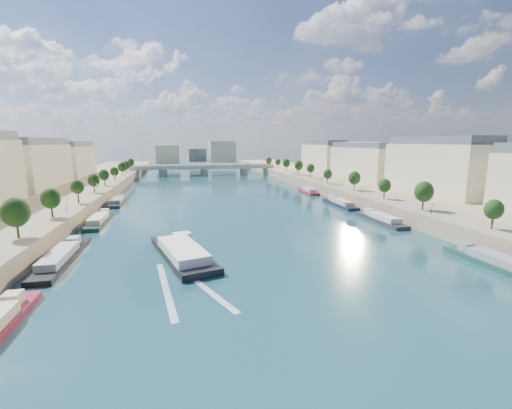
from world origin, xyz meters
name	(u,v)px	position (x,y,z in m)	size (l,w,h in m)	color
ground	(228,205)	(0.00, 100.00, 0.00)	(700.00, 700.00, 0.00)	#0E363D
quay_left	(36,207)	(-72.00, 100.00, 2.50)	(44.00, 520.00, 5.00)	#9E8460
quay_right	(383,194)	(72.00, 100.00, 2.50)	(44.00, 520.00, 5.00)	#9E8460
pave_left	(79,198)	(-57.00, 100.00, 5.05)	(14.00, 520.00, 0.10)	gray
pave_right	(353,189)	(57.00, 100.00, 5.05)	(14.00, 520.00, 0.10)	gray
trees_left	(85,183)	(-55.00, 102.00, 10.48)	(4.80, 268.80, 8.26)	#382B1E
trees_right	(340,175)	(55.00, 110.00, 10.48)	(4.80, 268.80, 8.26)	#382B1E
lamps_left	(84,195)	(-52.50, 90.00, 7.78)	(0.36, 200.36, 4.28)	black
lamps_right	(339,182)	(52.50, 105.00, 7.78)	(0.36, 200.36, 4.28)	black
buildings_left	(7,167)	(-85.00, 112.00, 16.45)	(16.00, 226.00, 23.20)	#C4BA97
buildings_right	(394,162)	(85.00, 112.00, 16.45)	(16.00, 226.00, 23.20)	#C4BA97
skyline	(201,153)	(3.19, 319.52, 14.66)	(79.00, 42.00, 22.00)	#C4BA97
bridge	(204,169)	(0.00, 236.03, 5.08)	(112.00, 12.00, 8.15)	#C1B79E
tour_barge	(183,253)	(-19.25, 37.36, 1.17)	(15.92, 31.07, 4.06)	black
wake	(184,287)	(-19.25, 20.81, 0.02)	(14.17, 25.92, 0.04)	silver
moored_barges_left	(68,252)	(-45.50, 44.57, 0.84)	(5.00, 157.05, 3.60)	#161932
moored_barges_right	(362,212)	(45.50, 71.66, 0.84)	(5.00, 126.37, 3.60)	#1B453B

